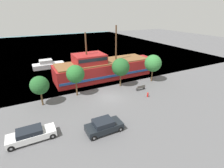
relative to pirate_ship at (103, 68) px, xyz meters
The scene contains 12 objects.
ground_plane 9.04m from the pirate_ship, 107.29° to the right, with size 160.00×160.00×0.00m, color #5B5B5E.
water_surface 35.72m from the pirate_ship, 94.22° to the left, with size 80.00×80.00×0.00m, color teal.
pirate_ship is the anchor object (origin of this frame).
moored_boat_dockside 14.52m from the pirate_ship, 126.83° to the left, with size 6.96×2.51×1.99m.
parked_car_curb_front 17.07m from the pirate_ship, 114.17° to the right, with size 4.05×1.96×1.49m.
parked_car_curb_mid 19.56m from the pirate_ship, 136.72° to the right, with size 4.75×1.79×1.38m.
fire_hydrant 11.46m from the pirate_ship, 76.62° to the right, with size 0.42×0.25×0.76m.
bench_promenade_east 9.16m from the pirate_ship, 69.41° to the right, with size 1.59×0.45×0.85m.
tree_row_east 13.73m from the pirate_ship, 153.35° to the right, with size 2.56×2.56×4.33m.
tree_row_mideast 8.96m from the pirate_ship, 142.12° to the right, with size 2.77×2.77×4.96m.
tree_row_midwest 5.70m from the pirate_ship, 79.84° to the right, with size 3.07×3.07×5.05m.
tree_row_west 9.72m from the pirate_ship, 39.52° to the right, with size 3.10×3.10×5.07m.
Camera 1 is at (-10.87, -21.63, 12.49)m, focal length 28.00 mm.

